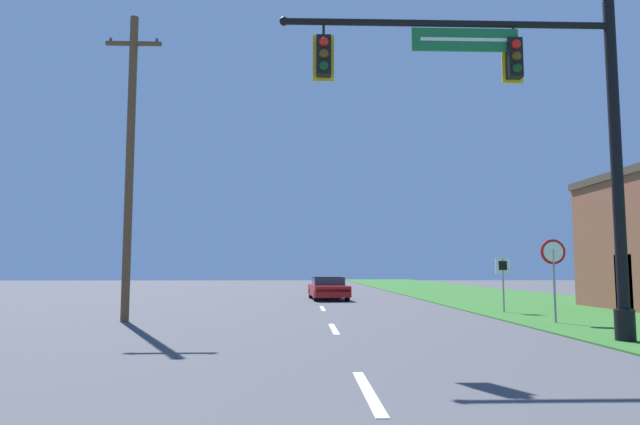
# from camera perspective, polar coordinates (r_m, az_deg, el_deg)

# --- Properties ---
(grass_verge_right) EXTENTS (10.00, 110.00, 0.04)m
(grass_verge_right) POSITION_cam_1_polar(r_m,az_deg,el_deg) (33.86, 17.96, -8.13)
(grass_verge_right) COLOR #2D6626
(grass_verge_right) RESTS_ON ground
(road_center_line) EXTENTS (0.16, 34.80, 0.01)m
(road_center_line) POSITION_cam_1_polar(r_m,az_deg,el_deg) (23.91, 0.27, -9.59)
(road_center_line) COLOR silver
(road_center_line) RESTS_ON ground
(signal_mast) EXTENTS (8.05, 0.47, 8.23)m
(signal_mast) POSITION_cam_1_polar(r_m,az_deg,el_deg) (14.29, 20.85, 8.22)
(signal_mast) COLOR black
(signal_mast) RESTS_ON grass_verge_right
(car_ahead) EXTENTS (2.12, 4.70, 1.19)m
(car_ahead) POSITION_cam_1_polar(r_m,az_deg,el_deg) (30.85, 0.82, -7.59)
(car_ahead) COLOR black
(car_ahead) RESTS_ON ground
(stop_sign) EXTENTS (0.76, 0.07, 2.50)m
(stop_sign) POSITION_cam_1_polar(r_m,az_deg,el_deg) (18.73, 22.31, -4.57)
(stop_sign) COLOR gray
(stop_sign) RESTS_ON grass_verge_right
(route_sign_post) EXTENTS (0.55, 0.06, 2.03)m
(route_sign_post) POSITION_cam_1_polar(r_m,az_deg,el_deg) (22.52, 17.82, -5.69)
(route_sign_post) COLOR gray
(route_sign_post) RESTS_ON grass_verge_right
(utility_pole_near) EXTENTS (1.80, 0.26, 9.90)m
(utility_pole_near) POSITION_cam_1_polar(r_m,az_deg,el_deg) (19.35, -18.48, 4.95)
(utility_pole_near) COLOR brown
(utility_pole_near) RESTS_ON ground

